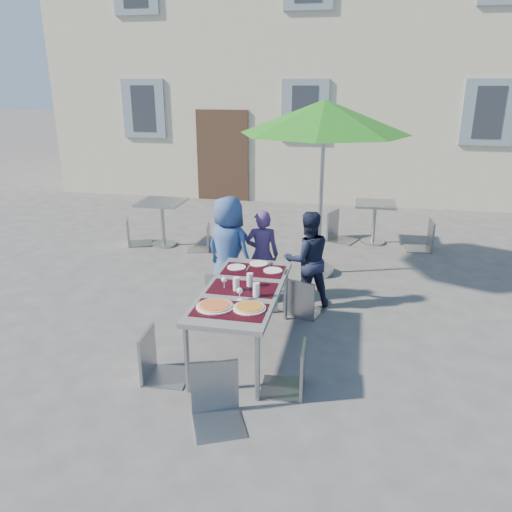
% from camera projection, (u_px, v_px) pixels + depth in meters
% --- Properties ---
extents(ground, '(90.00, 90.00, 0.00)m').
position_uv_depth(ground, '(219.00, 359.00, 5.39)').
color(ground, '#474649').
rests_on(ground, ground).
extents(building, '(13.60, 8.20, 11.10)m').
position_uv_depth(building, '(324.00, 8.00, 14.40)').
color(building, '#B8B094').
rests_on(building, ground).
extents(dining_table, '(0.80, 1.85, 0.76)m').
position_uv_depth(dining_table, '(243.00, 293.00, 5.33)').
color(dining_table, '#4B4A4F').
rests_on(dining_table, ground).
extents(pizza_near_left, '(0.37, 0.37, 0.03)m').
position_uv_depth(pizza_near_left, '(215.00, 306.00, 4.85)').
color(pizza_near_left, white).
rests_on(pizza_near_left, dining_table).
extents(pizza_near_right, '(0.32, 0.32, 0.03)m').
position_uv_depth(pizza_near_right, '(249.00, 307.00, 4.82)').
color(pizza_near_right, white).
rests_on(pizza_near_right, dining_table).
extents(glassware, '(0.44, 0.43, 0.15)m').
position_uv_depth(glassware, '(244.00, 285.00, 5.20)').
color(glassware, silver).
rests_on(glassware, dining_table).
extents(place_settings, '(0.70, 0.41, 0.01)m').
position_uv_depth(place_settings, '(256.00, 267.00, 5.90)').
color(place_settings, white).
rests_on(place_settings, dining_table).
extents(child_0, '(0.84, 0.71, 1.45)m').
position_uv_depth(child_0, '(229.00, 250.00, 6.60)').
color(child_0, '#314E89').
rests_on(child_0, ground).
extents(child_1, '(0.49, 0.36, 1.24)m').
position_uv_depth(child_1, '(262.00, 255.00, 6.73)').
color(child_1, '#4D346A').
rests_on(child_1, ground).
extents(child_2, '(0.72, 0.58, 1.29)m').
position_uv_depth(child_2, '(307.00, 259.00, 6.49)').
color(child_2, '#171C33').
rests_on(child_2, ground).
extents(chair_0, '(0.48, 0.48, 0.91)m').
position_uv_depth(chair_0, '(222.00, 270.00, 6.45)').
color(chair_0, gray).
rests_on(chair_0, ground).
extents(chair_1, '(0.61, 0.62, 1.06)m').
position_uv_depth(chair_1, '(258.00, 265.00, 6.35)').
color(chair_1, gray).
rests_on(chair_1, ground).
extents(chair_2, '(0.54, 0.54, 0.95)m').
position_uv_depth(chair_2, '(303.00, 275.00, 6.22)').
color(chair_2, gray).
rests_on(chair_2, ground).
extents(chair_3, '(0.45, 0.44, 0.95)m').
position_uv_depth(chair_3, '(155.00, 328.00, 4.88)').
color(chair_3, gray).
rests_on(chair_3, ground).
extents(chair_4, '(0.43, 0.42, 0.92)m').
position_uv_depth(chair_4, '(293.00, 341.00, 4.67)').
color(chair_4, gray).
rests_on(chair_4, ground).
extents(chair_5, '(0.57, 0.57, 0.97)m').
position_uv_depth(chair_5, '(215.00, 362.00, 4.25)').
color(chair_5, gray).
rests_on(chair_5, ground).
extents(patio_umbrella, '(2.44, 2.44, 2.60)m').
position_uv_depth(patio_umbrella, '(324.00, 118.00, 7.03)').
color(patio_umbrella, '#ABAEB3').
rests_on(patio_umbrella, ground).
extents(cafe_table_0, '(0.77, 0.77, 0.83)m').
position_uv_depth(cafe_table_0, '(162.00, 214.00, 8.93)').
color(cafe_table_0, '#ABAEB3').
rests_on(cafe_table_0, ground).
extents(bg_chair_l_0, '(0.57, 0.56, 0.96)m').
position_uv_depth(bg_chair_l_0, '(132.00, 215.00, 9.02)').
color(bg_chair_l_0, gray).
rests_on(bg_chair_l_0, ground).
extents(bg_chair_r_0, '(0.46, 0.45, 0.86)m').
position_uv_depth(bg_chair_r_0, '(203.00, 223.00, 8.71)').
color(bg_chair_r_0, gray).
rests_on(bg_chair_r_0, ground).
extents(cafe_table_1, '(0.71, 0.71, 0.76)m').
position_uv_depth(cafe_table_1, '(375.00, 215.00, 9.09)').
color(cafe_table_1, '#ABAEB3').
rests_on(cafe_table_1, ground).
extents(bg_chair_l_1, '(0.61, 0.61, 1.05)m').
position_uv_depth(bg_chair_l_1, '(339.00, 208.00, 9.23)').
color(bg_chair_l_1, gray).
rests_on(bg_chair_l_1, ground).
extents(bg_chair_r_1, '(0.48, 0.47, 1.00)m').
position_uv_depth(bg_chair_r_1, '(427.00, 217.00, 8.71)').
color(bg_chair_r_1, gray).
rests_on(bg_chair_r_1, ground).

